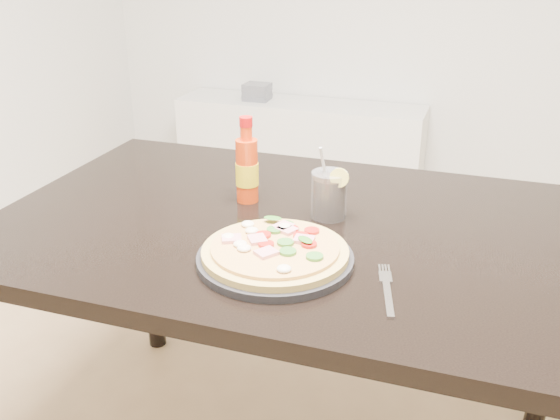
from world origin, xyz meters
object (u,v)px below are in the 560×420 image
(cola_cup, at_px, (329,196))
(plate, at_px, (275,259))
(fork, at_px, (387,288))
(media_console, at_px, (300,145))
(hot_sauce_bottle, at_px, (247,169))
(pizza, at_px, (275,249))
(dining_table, at_px, (296,254))

(cola_cup, bearing_deg, plate, -100.07)
(fork, xyz_separation_m, media_console, (-0.86, 2.29, -0.50))
(hot_sauce_bottle, xyz_separation_m, cola_cup, (0.21, -0.03, -0.03))
(pizza, height_order, cola_cup, cola_cup)
(dining_table, xyz_separation_m, cola_cup, (0.06, 0.05, 0.14))
(plate, distance_m, pizza, 0.02)
(pizza, xyz_separation_m, fork, (0.23, -0.04, -0.02))
(fork, bearing_deg, cola_cup, 109.39)
(media_console, bearing_deg, pizza, -74.41)
(plate, distance_m, hot_sauce_bottle, 0.34)
(pizza, relative_size, hot_sauce_bottle, 1.38)
(fork, distance_m, media_console, 2.50)
(dining_table, relative_size, fork, 7.50)
(dining_table, xyz_separation_m, plate, (0.02, -0.20, 0.09))
(pizza, bearing_deg, dining_table, 94.35)
(hot_sauce_bottle, relative_size, fork, 1.15)
(hot_sauce_bottle, height_order, media_console, hot_sauce_bottle)
(dining_table, xyz_separation_m, hot_sauce_bottle, (-0.15, 0.08, 0.17))
(dining_table, xyz_separation_m, pizza, (0.01, -0.20, 0.11))
(hot_sauce_bottle, distance_m, fork, 0.52)
(plate, xyz_separation_m, media_console, (-0.63, 2.25, -0.51))
(hot_sauce_bottle, distance_m, cola_cup, 0.22)
(dining_table, distance_m, media_console, 2.18)
(pizza, relative_size, media_console, 0.21)
(hot_sauce_bottle, distance_m, media_console, 2.11)
(pizza, bearing_deg, hot_sauce_bottle, 121.04)
(fork, bearing_deg, hot_sauce_bottle, 128.18)
(cola_cup, bearing_deg, media_console, 108.64)
(plate, relative_size, hot_sauce_bottle, 1.48)
(dining_table, bearing_deg, hot_sauce_bottle, 151.60)
(hot_sauce_bottle, bearing_deg, media_console, 103.13)
(plate, height_order, media_console, plate)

